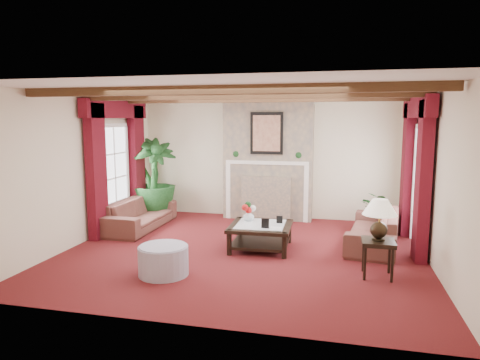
% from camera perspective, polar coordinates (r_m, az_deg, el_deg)
% --- Properties ---
extents(floor, '(6.00, 6.00, 0.00)m').
position_cam_1_polar(floor, '(7.46, 0.42, -9.47)').
color(floor, '#450C14').
rests_on(floor, ground).
extents(ceiling, '(6.00, 6.00, 0.00)m').
position_cam_1_polar(ceiling, '(7.13, 0.44, 11.69)').
color(ceiling, white).
rests_on(ceiling, floor).
extents(back_wall, '(6.00, 0.02, 2.70)m').
position_cam_1_polar(back_wall, '(9.86, 3.95, 2.82)').
color(back_wall, beige).
rests_on(back_wall, ground).
extents(left_wall, '(0.02, 5.50, 2.70)m').
position_cam_1_polar(left_wall, '(8.36, -20.07, 1.40)').
color(left_wall, beige).
rests_on(left_wall, ground).
extents(right_wall, '(0.02, 5.50, 2.70)m').
position_cam_1_polar(right_wall, '(7.15, 24.60, 0.10)').
color(right_wall, beige).
rests_on(right_wall, ground).
extents(ceiling_beams, '(6.00, 3.00, 0.12)m').
position_cam_1_polar(ceiling_beams, '(7.13, 0.44, 11.21)').
color(ceiling_beams, '#341F10').
rests_on(ceiling_beams, ceiling).
extents(fireplace, '(2.00, 0.52, 2.70)m').
position_cam_1_polar(fireplace, '(9.63, 3.84, 10.74)').
color(fireplace, '#9D8565').
rests_on(fireplace, ground).
extents(french_door_left, '(0.10, 1.10, 2.16)m').
position_cam_1_polar(french_door_left, '(9.15, -16.71, 6.99)').
color(french_door_left, white).
rests_on(french_door_left, ground).
extents(french_door_right, '(0.10, 1.10, 2.16)m').
position_cam_1_polar(french_door_right, '(8.07, 23.33, 6.57)').
color(french_door_right, white).
rests_on(french_door_right, ground).
extents(curtains_left, '(0.20, 2.40, 2.55)m').
position_cam_1_polar(curtains_left, '(9.10, -16.21, 9.65)').
color(curtains_left, '#430810').
rests_on(curtains_left, ground).
extents(curtains_right, '(0.20, 2.40, 2.55)m').
position_cam_1_polar(curtains_right, '(8.05, 22.72, 9.59)').
color(curtains_right, '#430810').
rests_on(curtains_right, ground).
extents(sofa_left, '(2.06, 0.61, 0.80)m').
position_cam_1_polar(sofa_left, '(9.16, -13.16, -3.77)').
color(sofa_left, '#350E1A').
rests_on(sofa_left, ground).
extents(sofa_right, '(2.25, 1.17, 0.81)m').
position_cam_1_polar(sofa_right, '(8.07, 17.41, -5.50)').
color(sofa_right, '#350E1A').
rests_on(sofa_right, ground).
extents(potted_palm, '(2.86, 2.86, 1.03)m').
position_cam_1_polar(potted_palm, '(9.99, -11.42, -2.10)').
color(potted_palm, black).
rests_on(potted_palm, ground).
extents(small_plant, '(1.51, 1.51, 0.62)m').
position_cam_1_polar(small_plant, '(9.15, 18.18, -4.57)').
color(small_plant, black).
rests_on(small_plant, ground).
extents(coffee_table, '(1.09, 1.09, 0.43)m').
position_cam_1_polar(coffee_table, '(7.56, 2.76, -7.55)').
color(coffee_table, black).
rests_on(coffee_table, ground).
extents(side_table, '(0.49, 0.49, 0.54)m').
position_cam_1_polar(side_table, '(6.55, 17.86, -9.92)').
color(side_table, black).
rests_on(side_table, ground).
extents(ottoman, '(0.73, 0.73, 0.43)m').
position_cam_1_polar(ottoman, '(6.43, -10.17, -10.53)').
color(ottoman, gray).
rests_on(ottoman, ground).
extents(table_lamp, '(0.48, 0.48, 0.61)m').
position_cam_1_polar(table_lamp, '(6.40, 18.08, -4.99)').
color(table_lamp, black).
rests_on(table_lamp, side_table).
extents(flower_vase, '(0.23, 0.24, 0.20)m').
position_cam_1_polar(flower_vase, '(7.74, 1.15, -4.77)').
color(flower_vase, silver).
rests_on(flower_vase, coffee_table).
extents(book, '(0.20, 0.05, 0.27)m').
position_cam_1_polar(book, '(7.16, 4.00, -5.57)').
color(book, black).
rests_on(book, coffee_table).
extents(photo_frame_a, '(0.13, 0.02, 0.17)m').
position_cam_1_polar(photo_frame_a, '(7.21, 3.38, -5.82)').
color(photo_frame_a, black).
rests_on(photo_frame_a, coffee_table).
extents(photo_frame_b, '(0.11, 0.03, 0.14)m').
position_cam_1_polar(photo_frame_b, '(7.57, 5.29, -5.31)').
color(photo_frame_b, black).
rests_on(photo_frame_b, coffee_table).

